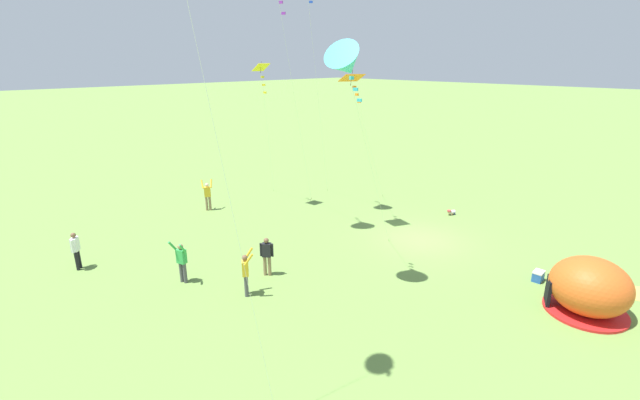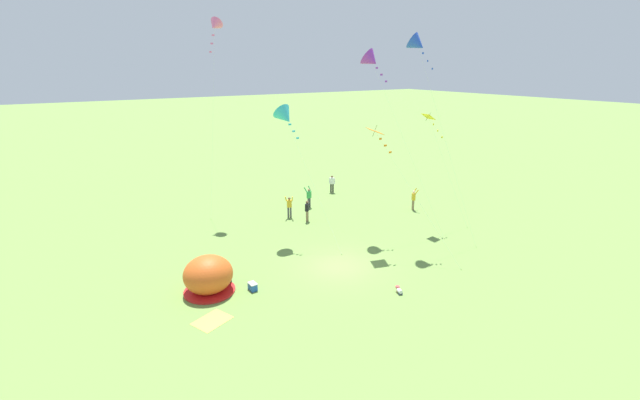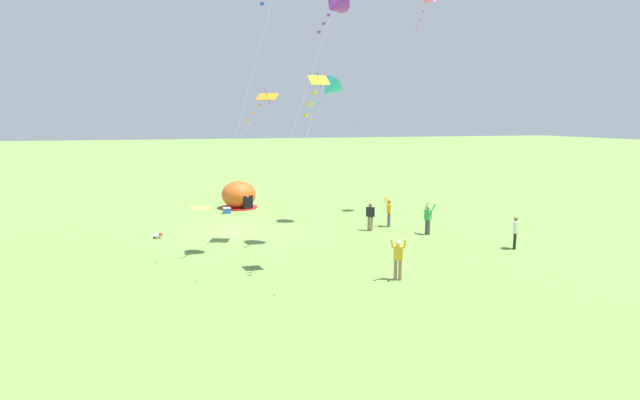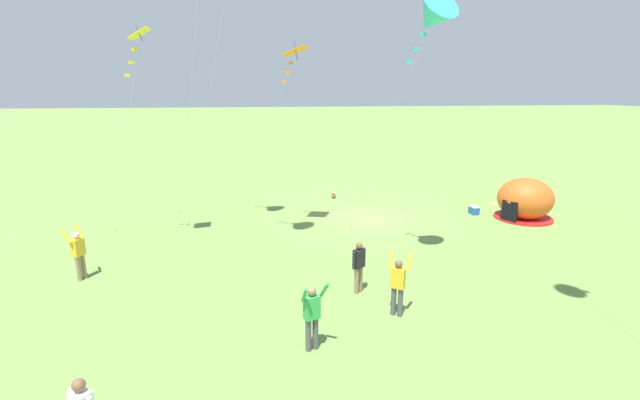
# 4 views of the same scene
# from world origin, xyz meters

# --- Properties ---
(ground_plane) EXTENTS (300.00, 300.00, 0.00)m
(ground_plane) POSITION_xyz_m (0.00, 0.00, 0.00)
(ground_plane) COLOR olive
(popup_tent) EXTENTS (2.81, 2.81, 2.10)m
(popup_tent) POSITION_xyz_m (-7.86, 1.32, 1.00)
(popup_tent) COLOR #D8591E
(popup_tent) RESTS_ON ground
(picnic_blanket) EXTENTS (2.06, 1.84, 0.01)m
(picnic_blanket) POSITION_xyz_m (-8.71, -1.53, 0.01)
(picnic_blanket) COLOR gold
(picnic_blanket) RESTS_ON ground
(cooler_box) EXTENTS (0.39, 0.55, 0.44)m
(cooler_box) POSITION_xyz_m (-5.78, 0.17, 0.22)
(cooler_box) COLOR #2659B2
(cooler_box) RESTS_ON ground
(toddler_crawling) EXTENTS (0.35, 0.55, 0.32)m
(toddler_crawling) POSITION_xyz_m (0.88, -4.46, 0.18)
(toddler_crawling) COLOR white
(toddler_crawling) RESTS_ON ground
(person_strolling) EXTENTS (0.71, 0.60, 1.89)m
(person_strolling) POSITION_xyz_m (4.40, 10.88, 1.00)
(person_strolling) COLOR #4C4C51
(person_strolling) RESTS_ON ground
(person_arms_raised) EXTENTS (0.65, 0.72, 1.89)m
(person_arms_raised) POSITION_xyz_m (11.69, 5.50, 1.00)
(person_arms_raised) COLOR #8C7251
(person_arms_raised) RESTS_ON ground
(person_flying_kite) EXTENTS (0.72, 0.67, 1.89)m
(person_flying_kite) POSITION_xyz_m (1.73, 9.58, 1.00)
(person_flying_kite) COLOR #4C4C51
(person_flying_kite) RESTS_ON ground
(person_center_field) EXTENTS (0.48, 0.42, 1.72)m
(person_center_field) POSITION_xyz_m (8.72, 13.65, 0.96)
(person_center_field) COLOR black
(person_center_field) RESTS_ON ground
(person_far_back) EXTENTS (0.47, 0.43, 1.72)m
(person_far_back) POSITION_xyz_m (2.48, 7.99, 0.96)
(person_far_back) COLOR #8C7251
(person_far_back) RESTS_ON ground
(kite_purple) EXTENTS (4.15, 6.07, 13.12)m
(kite_purple) POSITION_xyz_m (5.72, 4.54, 12.33)
(kite_purple) COLOR silver
(kite_purple) RESTS_ON ground
(kite_orange) EXTENTS (2.98, 6.67, 8.36)m
(kite_orange) POSITION_xyz_m (3.78, 1.33, 7.75)
(kite_orange) COLOR silver
(kite_orange) RESTS_ON ground
(kite_cyan) EXTENTS (2.22, 5.90, 9.50)m
(kite_cyan) POSITION_xyz_m (-0.25, 6.20, 8.67)
(kite_cyan) COLOR silver
(kite_cyan) RESTS_ON ground
(kite_yellow) EXTENTS (2.86, 2.95, 8.72)m
(kite_yellow) POSITION_xyz_m (9.80, 2.45, 8.06)
(kite_yellow) COLOR silver
(kite_yellow) RESTS_ON ground
(kite_pink) EXTENTS (2.67, 1.97, 15.48)m
(kite_pink) POSITION_xyz_m (-2.05, 13.79, 14.84)
(kite_pink) COLOR silver
(kite_pink) RESTS_ON ground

